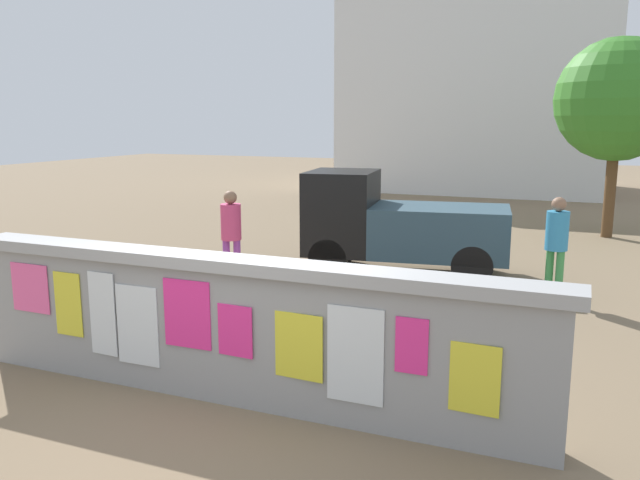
% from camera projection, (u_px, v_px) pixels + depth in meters
% --- Properties ---
extents(ground, '(60.00, 60.00, 0.00)m').
position_uv_depth(ground, '(423.00, 251.00, 13.72)').
color(ground, '#7A664C').
extents(poster_wall, '(6.39, 0.42, 1.47)m').
position_uv_depth(poster_wall, '(235.00, 328.00, 6.31)').
color(poster_wall, '#949494').
rests_on(poster_wall, ground).
extents(auto_rickshaw_truck, '(3.77, 1.98, 1.85)m').
position_uv_depth(auto_rickshaw_truck, '(395.00, 224.00, 11.66)').
color(auto_rickshaw_truck, black).
rests_on(auto_rickshaw_truck, ground).
extents(motorcycle, '(1.90, 0.56, 0.87)m').
position_uv_depth(motorcycle, '(385.00, 304.00, 8.16)').
color(motorcycle, black).
rests_on(motorcycle, ground).
extents(bicycle_near, '(1.67, 0.57, 0.95)m').
position_uv_depth(bicycle_near, '(215.00, 325.00, 7.64)').
color(bicycle_near, black).
rests_on(bicycle_near, ground).
extents(person_walking, '(0.45, 0.45, 1.62)m').
position_uv_depth(person_walking, '(231.00, 229.00, 10.69)').
color(person_walking, purple).
rests_on(person_walking, ground).
extents(person_bystander, '(0.47, 0.47, 1.62)m').
position_uv_depth(person_bystander, '(557.00, 238.00, 9.84)').
color(person_bystander, '#3F994C').
rests_on(person_bystander, ground).
extents(tree_roadside, '(2.84, 2.84, 4.65)m').
position_uv_depth(tree_roadside, '(618.00, 100.00, 14.78)').
color(tree_roadside, brown).
rests_on(tree_roadside, ground).
extents(building_background, '(10.26, 6.81, 7.92)m').
position_uv_depth(building_background, '(480.00, 88.00, 25.46)').
color(building_background, silver).
rests_on(building_background, ground).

